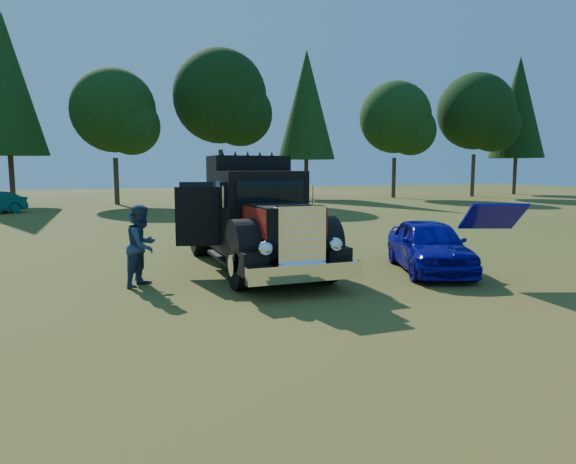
% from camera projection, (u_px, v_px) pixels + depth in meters
% --- Properties ---
extents(ground, '(120.00, 120.00, 0.00)m').
position_uv_depth(ground, '(345.00, 283.00, 12.03)').
color(ground, '#324C16').
rests_on(ground, ground).
extents(treeline, '(72.10, 19.12, 13.84)m').
position_uv_depth(treeline, '(174.00, 100.00, 38.22)').
color(treeline, '#2D2116').
rests_on(treeline, ground).
extents(diamond_t_truck, '(3.36, 7.16, 3.00)m').
position_uv_depth(diamond_t_truck, '(257.00, 221.00, 13.47)').
color(diamond_t_truck, black).
rests_on(diamond_t_truck, ground).
extents(hotrod_coupe, '(2.87, 4.41, 1.89)m').
position_uv_depth(hotrod_coupe, '(430.00, 245.00, 13.31)').
color(hotrod_coupe, '#061392').
rests_on(hotrod_coupe, ground).
extents(spectator_near, '(0.47, 0.66, 1.69)m').
position_uv_depth(spectator_near, '(138.00, 246.00, 12.05)').
color(spectator_near, navy).
rests_on(spectator_near, ground).
extents(spectator_far, '(1.11, 1.14, 1.85)m').
position_uv_depth(spectator_far, '(142.00, 246.00, 11.60)').
color(spectator_far, '#20204B').
rests_on(spectator_far, ground).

